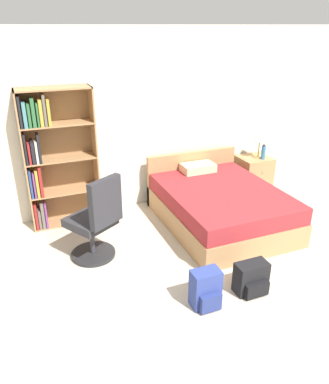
% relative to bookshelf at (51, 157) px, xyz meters
% --- Properties ---
extents(ground_plane, '(14.00, 14.00, 0.00)m').
position_rel_bookshelf_xyz_m(ground_plane, '(1.58, -3.01, -0.99)').
color(ground_plane, '#BCB29E').
extents(wall_back, '(9.00, 0.06, 2.60)m').
position_rel_bookshelf_xyz_m(wall_back, '(1.58, 0.22, 0.31)').
color(wall_back, silver).
rests_on(wall_back, ground_plane).
extents(bookshelf, '(0.95, 0.34, 1.88)m').
position_rel_bookshelf_xyz_m(bookshelf, '(0.00, 0.00, 0.00)').
color(bookshelf, '#AD7F51').
rests_on(bookshelf, ground_plane).
extents(bed, '(1.48, 1.95, 0.80)m').
position_rel_bookshelf_xyz_m(bed, '(2.11, -0.85, -0.71)').
color(bed, '#AD7F51').
rests_on(bed, ground_plane).
extents(office_chair, '(0.68, 0.72, 1.08)m').
position_rel_bookshelf_xyz_m(office_chair, '(0.32, -1.10, -0.50)').
color(office_chair, '#232326').
rests_on(office_chair, ground_plane).
extents(nightstand, '(0.51, 0.49, 0.60)m').
position_rel_bookshelf_xyz_m(nightstand, '(3.21, -0.09, -0.69)').
color(nightstand, '#AD7F51').
rests_on(nightstand, ground_plane).
extents(table_lamp, '(0.21, 0.21, 0.45)m').
position_rel_bookshelf_xyz_m(table_lamp, '(3.26, -0.10, -0.05)').
color(table_lamp, tan).
rests_on(table_lamp, nightstand).
extents(water_bottle, '(0.07, 0.07, 0.24)m').
position_rel_bookshelf_xyz_m(water_bottle, '(3.27, -0.21, -0.27)').
color(water_bottle, teal).
rests_on(water_bottle, nightstand).
extents(backpack_black, '(0.35, 0.24, 0.34)m').
position_rel_bookshelf_xyz_m(backpack_black, '(1.67, -2.32, -0.83)').
color(backpack_black, black).
rests_on(backpack_black, ground_plane).
extents(backpack_blue, '(0.29, 0.24, 0.40)m').
position_rel_bookshelf_xyz_m(backpack_blue, '(1.13, -2.33, -0.80)').
color(backpack_blue, navy).
rests_on(backpack_blue, ground_plane).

